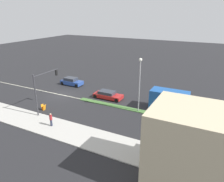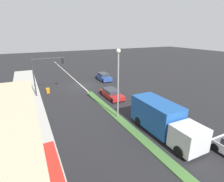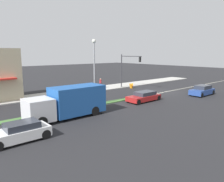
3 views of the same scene
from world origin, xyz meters
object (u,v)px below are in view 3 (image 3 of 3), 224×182
object	(u,v)px
pedestrian	(101,83)
van_white	(20,132)
hatchback_red	(144,97)
traffic_signal_main	(127,65)
delivery_truck	(69,102)
coupe_blue	(202,90)
street_lamp	(94,64)
warning_aframe_sign	(131,86)

from	to	relation	value
pedestrian	van_white	bearing A→B (deg)	128.18
van_white	hatchback_red	size ratio (longest dim) A/B	0.87
traffic_signal_main	pedestrian	world-z (taller)	traffic_signal_main
delivery_truck	coupe_blue	xyz separation A→B (m)	(-2.80, -19.82, -0.79)
van_white	coupe_blue	distance (m)	25.26
traffic_signal_main	coupe_blue	world-z (taller)	traffic_signal_main
street_lamp	van_white	xyz separation A→B (m)	(-5.00, 9.98, -4.13)
pedestrian	coupe_blue	world-z (taller)	pedestrian
delivery_truck	van_white	world-z (taller)	delivery_truck
street_lamp	pedestrian	xyz separation A→B (m)	(8.91, -7.71, -3.79)
van_white	hatchback_red	xyz separation A→B (m)	(2.80, -15.98, -0.05)
street_lamp	coupe_blue	bearing A→B (deg)	-108.12
pedestrian	street_lamp	bearing A→B (deg)	139.12
coupe_blue	hatchback_red	world-z (taller)	coupe_blue
hatchback_red	van_white	bearing A→B (deg)	99.94
warning_aframe_sign	delivery_truck	distance (m)	18.35
delivery_truck	street_lamp	bearing A→B (deg)	-64.15
traffic_signal_main	coupe_blue	distance (m)	12.27
traffic_signal_main	street_lamp	world-z (taller)	street_lamp
street_lamp	hatchback_red	distance (m)	7.64
street_lamp	delivery_truck	bearing A→B (deg)	115.85
warning_aframe_sign	pedestrian	bearing A→B (deg)	53.76
hatchback_red	street_lamp	bearing A→B (deg)	69.87
pedestrian	van_white	distance (m)	22.50
warning_aframe_sign	delivery_truck	size ratio (longest dim) A/B	0.11
warning_aframe_sign	coupe_blue	xyz separation A→B (m)	(-10.81, -3.35, 0.25)
delivery_truck	coupe_blue	distance (m)	20.04
coupe_blue	hatchback_red	size ratio (longest dim) A/B	0.90
warning_aframe_sign	van_white	xyz separation A→B (m)	(-10.81, 21.91, 0.22)
traffic_signal_main	hatchback_red	world-z (taller)	traffic_signal_main
pedestrian	hatchback_red	distance (m)	11.25
warning_aframe_sign	delivery_truck	world-z (taller)	delivery_truck
delivery_truck	coupe_blue	bearing A→B (deg)	-98.04
traffic_signal_main	coupe_blue	bearing A→B (deg)	-160.06
hatchback_red	traffic_signal_main	bearing A→B (deg)	-32.20
street_lamp	delivery_truck	world-z (taller)	street_lamp
coupe_blue	hatchback_red	xyz separation A→B (m)	(2.80, 9.28, -0.09)
street_lamp	coupe_blue	world-z (taller)	street_lamp
delivery_truck	coupe_blue	world-z (taller)	delivery_truck
pedestrian	delivery_truck	distance (m)	16.55
warning_aframe_sign	coupe_blue	distance (m)	11.32
street_lamp	hatchback_red	world-z (taller)	street_lamp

